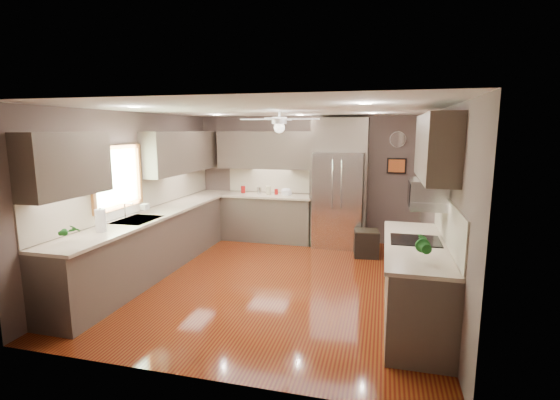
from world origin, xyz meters
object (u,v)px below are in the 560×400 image
at_px(canister_a, 243,189).
at_px(canister_d, 276,192).
at_px(potted_plant_left, 70,231).
at_px(refrigerator, 339,185).
at_px(stool, 366,243).
at_px(canister_c, 269,190).
at_px(soap_bottle, 146,206).
at_px(potted_plant_right, 423,245).
at_px(microwave, 427,194).
at_px(bowl, 286,194).
at_px(paper_towel, 101,221).
at_px(canister_b, 259,191).

xyz_separation_m(canister_a, canister_d, (0.71, -0.00, -0.02)).
distance_m(canister_a, potted_plant_left, 4.06).
bearing_deg(refrigerator, potted_plant_left, -124.16).
distance_m(potted_plant_left, stool, 4.72).
bearing_deg(canister_c, potted_plant_left, -107.58).
distance_m(canister_a, soap_bottle, 2.41).
bearing_deg(potted_plant_right, microwave, 83.41).
distance_m(potted_plant_left, bowl, 4.27).
bearing_deg(paper_towel, canister_b, 73.53).
distance_m(canister_d, stool, 2.09).
relative_size(canister_d, refrigerator, 0.05).
bearing_deg(canister_b, potted_plant_right, -52.35).
distance_m(soap_bottle, paper_towel, 1.22).
distance_m(canister_c, canister_d, 0.16).
relative_size(bowl, microwave, 0.43).
distance_m(bowl, refrigerator, 1.07).
relative_size(canister_d, paper_towel, 0.34).
bearing_deg(refrigerator, canister_d, 176.92).
bearing_deg(potted_plant_right, canister_d, 123.97).
distance_m(potted_plant_right, refrigerator, 3.82).
distance_m(canister_c, paper_towel, 3.66).
bearing_deg(soap_bottle, stool, 25.72).
height_order(canister_c, soap_bottle, soap_bottle).
relative_size(microwave, stool, 1.13).
bearing_deg(canister_b, bowl, -3.28).
height_order(potted_plant_left, bowl, potted_plant_left).
bearing_deg(refrigerator, canister_a, 177.89).
height_order(canister_b, potted_plant_left, potted_plant_left).
relative_size(potted_plant_left, microwave, 0.50).
height_order(microwave, paper_towel, microwave).
bearing_deg(canister_c, canister_b, 169.89).
xyz_separation_m(soap_bottle, stool, (3.35, 1.61, -0.80)).
relative_size(potted_plant_right, bowl, 1.42).
distance_m(canister_b, refrigerator, 1.63).
xyz_separation_m(canister_a, bowl, (0.92, -0.04, -0.05)).
bearing_deg(potted_plant_left, microwave, 16.95).
height_order(canister_d, refrigerator, refrigerator).
bearing_deg(canister_b, stool, -16.51).
bearing_deg(microwave, canister_a, 139.84).
distance_m(canister_b, paper_towel, 3.63).
height_order(potted_plant_right, paper_towel, potted_plant_right).
bearing_deg(canister_d, canister_a, 179.60).
bearing_deg(canister_c, canister_a, 175.44).
distance_m(soap_bottle, potted_plant_left, 1.73).
bearing_deg(canister_d, bowl, -9.33).
distance_m(canister_b, canister_d, 0.36).
bearing_deg(potted_plant_right, bowl, 121.88).
bearing_deg(stool, potted_plant_right, -77.87).
xyz_separation_m(canister_a, potted_plant_right, (3.19, -3.69, 0.09)).
distance_m(refrigerator, microwave, 3.03).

